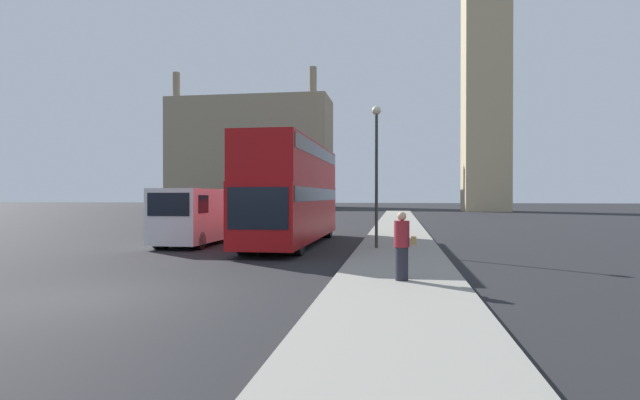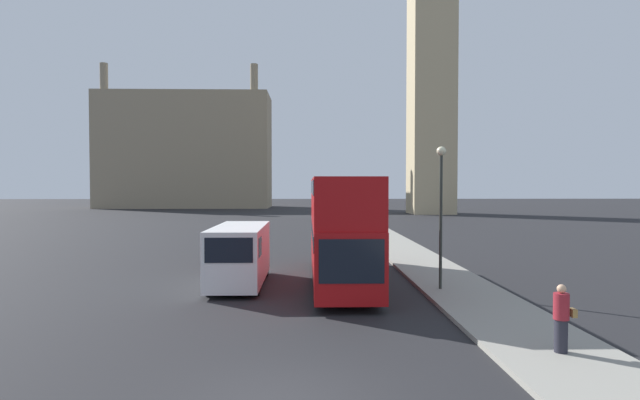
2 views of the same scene
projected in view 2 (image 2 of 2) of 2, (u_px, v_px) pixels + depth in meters
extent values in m
cube|color=gray|center=(618.00, 396.00, 9.80)|extent=(3.24, 120.00, 0.15)
cube|color=tan|center=(432.00, 30.00, 74.32)|extent=(6.24, 6.24, 54.78)
cube|color=gray|center=(187.00, 151.00, 96.14)|extent=(32.00, 11.81, 21.68)
cylinder|color=gray|center=(104.00, 76.00, 90.40)|extent=(1.42, 1.42, 4.77)
cylinder|color=gray|center=(254.00, 77.00, 91.08)|extent=(1.42, 1.42, 4.77)
cube|color=#A80F11|center=(340.00, 248.00, 21.74)|extent=(2.41, 11.42, 2.40)
cube|color=#A80F11|center=(340.00, 200.00, 21.68)|extent=(2.41, 11.19, 1.83)
cube|color=black|center=(340.00, 230.00, 21.72)|extent=(2.45, 10.96, 0.55)
cube|color=black|center=(340.00, 187.00, 21.67)|extent=(2.45, 10.73, 0.55)
cube|color=black|center=(352.00, 261.00, 16.02)|extent=(2.12, 0.03, 1.44)
cylinder|color=black|center=(323.00, 289.00, 17.76)|extent=(0.68, 1.08, 1.08)
cylinder|color=black|center=(372.00, 289.00, 17.80)|extent=(0.68, 1.08, 1.08)
cylinder|color=black|center=(318.00, 257.00, 25.74)|extent=(0.68, 1.08, 1.08)
cylinder|color=black|center=(352.00, 257.00, 25.78)|extent=(0.68, 1.08, 1.08)
cube|color=white|center=(240.00, 253.00, 21.10)|extent=(2.07, 5.89, 2.31)
cube|color=black|center=(229.00, 250.00, 18.14)|extent=(1.76, 0.02, 0.92)
cube|color=black|center=(233.00, 247.00, 19.18)|extent=(2.10, 1.06, 0.74)
cylinder|color=black|center=(213.00, 286.00, 19.11)|extent=(0.52, 0.73, 0.73)
cylinder|color=black|center=(253.00, 286.00, 19.15)|extent=(0.52, 0.73, 0.73)
cylinder|color=black|center=(229.00, 269.00, 23.11)|extent=(0.52, 0.73, 0.73)
cylinder|color=black|center=(263.00, 269.00, 23.15)|extent=(0.52, 0.73, 0.73)
cylinder|color=#23232D|center=(561.00, 336.00, 12.16)|extent=(0.31, 0.31, 0.81)
cylinder|color=maroon|center=(561.00, 306.00, 12.14)|extent=(0.37, 0.37, 0.64)
sphere|color=tan|center=(562.00, 289.00, 12.13)|extent=(0.22, 0.22, 0.22)
cube|color=olive|center=(573.00, 313.00, 12.15)|extent=(0.12, 0.24, 0.20)
cylinder|color=#2D332D|center=(441.00, 222.00, 19.61)|extent=(0.12, 0.12, 5.24)
sphere|color=beige|center=(441.00, 151.00, 19.53)|extent=(0.36, 0.36, 0.36)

